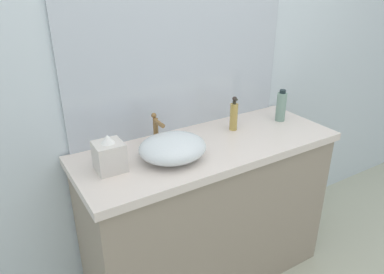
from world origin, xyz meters
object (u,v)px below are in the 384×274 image
object	(u,v)px
soap_dispenser	(234,116)
lotion_bottle	(281,106)
sink_basin	(173,148)
tissue_box	(109,155)

from	to	relation	value
soap_dispenser	lotion_bottle	world-z (taller)	soap_dispenser
sink_basin	soap_dispenser	distance (m)	0.49
sink_basin	lotion_bottle	size ratio (longest dim) A/B	1.72
sink_basin	soap_dispenser	size ratio (longest dim) A/B	1.67
sink_basin	soap_dispenser	world-z (taller)	soap_dispenser
sink_basin	tissue_box	distance (m)	0.31
lotion_bottle	tissue_box	world-z (taller)	lotion_bottle
soap_dispenser	tissue_box	xyz separation A→B (m)	(-0.78, -0.07, -0.01)
lotion_bottle	sink_basin	bearing A→B (deg)	-173.40
soap_dispenser	tissue_box	distance (m)	0.78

